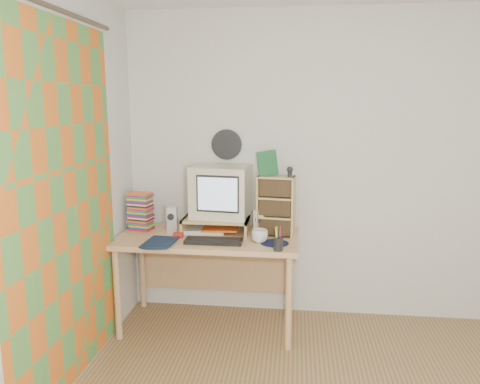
% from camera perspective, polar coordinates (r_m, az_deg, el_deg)
% --- Properties ---
extents(back_wall, '(3.50, 0.00, 3.50)m').
position_cam_1_polar(back_wall, '(3.87, 12.17, 2.90)').
color(back_wall, silver).
rests_on(back_wall, floor).
extents(left_wall, '(0.00, 3.50, 3.50)m').
position_cam_1_polar(left_wall, '(2.55, -26.36, -2.07)').
color(left_wall, silver).
rests_on(left_wall, floor).
extents(curtain, '(0.00, 2.20, 2.20)m').
position_cam_1_polar(curtain, '(2.95, -20.51, -1.97)').
color(curtain, '#CC611C').
rests_on(curtain, left_wall).
extents(wall_disc, '(0.25, 0.02, 0.25)m').
position_cam_1_polar(wall_disc, '(3.86, -1.64, 5.80)').
color(wall_disc, black).
rests_on(wall_disc, back_wall).
extents(desk, '(1.40, 0.70, 0.75)m').
position_cam_1_polar(desk, '(3.76, -3.74, -7.05)').
color(desk, tan).
rests_on(desk, floor).
extents(monitor_riser, '(0.52, 0.30, 0.12)m').
position_cam_1_polar(monitor_riser, '(3.72, -2.92, -3.56)').
color(monitor_riser, tan).
rests_on(monitor_riser, desk).
extents(crt_monitor, '(0.48, 0.48, 0.41)m').
position_cam_1_polar(crt_monitor, '(3.71, -2.32, 0.05)').
color(crt_monitor, beige).
rests_on(crt_monitor, monitor_riser).
extents(speaker_left, '(0.09, 0.09, 0.21)m').
position_cam_1_polar(speaker_left, '(3.76, -8.26, -3.33)').
color(speaker_left, silver).
rests_on(speaker_left, desk).
extents(speaker_right, '(0.08, 0.08, 0.21)m').
position_cam_1_polar(speaker_right, '(3.65, 2.29, -3.71)').
color(speaker_right, silver).
rests_on(speaker_right, desk).
extents(keyboard, '(0.43, 0.14, 0.03)m').
position_cam_1_polar(keyboard, '(3.47, -3.22, -6.00)').
color(keyboard, black).
rests_on(keyboard, desk).
extents(dvd_stack, '(0.20, 0.16, 0.25)m').
position_cam_1_polar(dvd_stack, '(3.88, -12.02, -2.71)').
color(dvd_stack, brown).
rests_on(dvd_stack, desk).
extents(cd_rack, '(0.30, 0.19, 0.47)m').
position_cam_1_polar(cd_rack, '(3.61, 4.41, -1.73)').
color(cd_rack, tan).
rests_on(cd_rack, desk).
extents(mug, '(0.15, 0.15, 0.10)m').
position_cam_1_polar(mug, '(3.48, 2.42, -5.37)').
color(mug, silver).
rests_on(mug, desk).
extents(diary, '(0.27, 0.21, 0.05)m').
position_cam_1_polar(diary, '(3.52, -11.37, -5.76)').
color(diary, '#0F1D37').
rests_on(diary, desk).
extents(mousepad, '(0.21, 0.21, 0.00)m').
position_cam_1_polar(mousepad, '(3.47, 4.25, -6.24)').
color(mousepad, black).
rests_on(mousepad, desk).
extents(pen_cup, '(0.07, 0.07, 0.13)m').
position_cam_1_polar(pen_cup, '(3.29, 4.70, -6.03)').
color(pen_cup, black).
rests_on(pen_cup, desk).
extents(papers, '(0.33, 0.25, 0.04)m').
position_cam_1_polar(papers, '(3.77, -3.53, -4.51)').
color(papers, silver).
rests_on(papers, desk).
extents(red_box, '(0.08, 0.05, 0.04)m').
position_cam_1_polar(red_box, '(3.63, -7.54, -5.25)').
color(red_box, red).
rests_on(red_box, desk).
extents(game_box, '(0.15, 0.07, 0.19)m').
position_cam_1_polar(game_box, '(3.57, 3.37, 3.49)').
color(game_box, '#17522A').
rests_on(game_box, cd_rack).
extents(webcam, '(0.05, 0.05, 0.08)m').
position_cam_1_polar(webcam, '(3.54, 6.10, 2.49)').
color(webcam, black).
rests_on(webcam, cd_rack).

